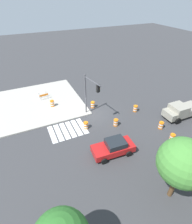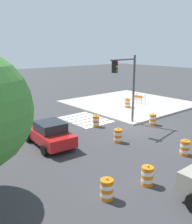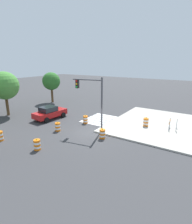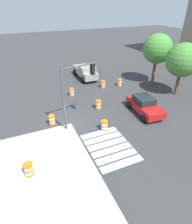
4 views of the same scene
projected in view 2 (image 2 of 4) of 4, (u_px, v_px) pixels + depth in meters
ground_plane at (133, 126)px, 20.20m from camera, size 120.00×120.00×0.00m
sidewalk_corner at (129, 103)px, 28.36m from camera, size 12.00×12.00×0.15m
crosswalk_stripes at (86, 119)px, 22.05m from camera, size 4.35×3.20×0.02m
sports_car at (49, 133)px, 16.07m from camera, size 4.42×2.38×1.63m
traffic_barrel_near_corner at (118, 136)px, 16.67m from camera, size 0.56×0.56×1.02m
traffic_barrel_crosswalk_end at (153, 120)px, 20.45m from camera, size 0.56×0.56×1.02m
traffic_barrel_median_near at (107, 189)px, 10.36m from camera, size 0.56×0.56×1.02m
traffic_barrel_median_far at (147, 176)px, 11.46m from camera, size 0.56×0.56×1.02m
traffic_barrel_far_curb at (185, 148)px, 14.67m from camera, size 0.56×0.56×1.02m
traffic_barrel_lane_center at (96, 121)px, 19.97m from camera, size 0.56×0.56×1.02m
traffic_barrel_on_sidewalk at (127, 103)px, 25.86m from camera, size 0.56×0.56×1.02m
construction_barricade at (138, 98)px, 27.91m from camera, size 1.32×0.92×1.00m
traffic_light_pole at (127, 78)px, 19.17m from camera, size 0.87×3.25×5.50m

